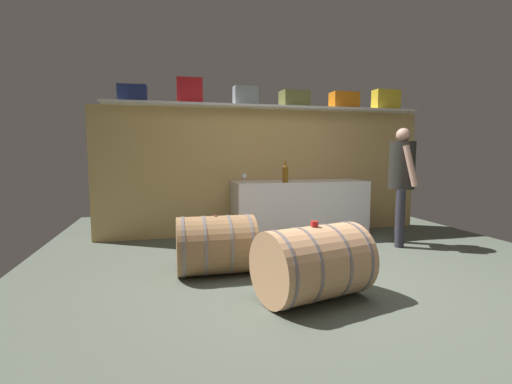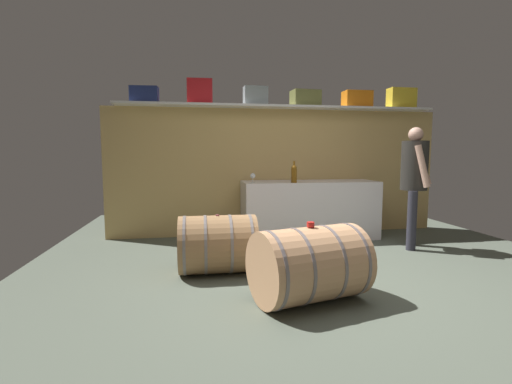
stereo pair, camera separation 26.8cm
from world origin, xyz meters
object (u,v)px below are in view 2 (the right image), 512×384
(toolcase_orange, at_px, (357,99))
(wine_glass, at_px, (253,176))
(wine_barrel_near, at_px, (309,264))
(toolcase_olive, at_px, (305,99))
(tasting_cup, at_px, (311,224))
(wine_barrel_far, at_px, (218,244))
(work_cabinet, at_px, (309,210))
(toolcase_navy, at_px, (144,95))
(toolcase_yellow, at_px, (401,99))
(winemaker_pouring, at_px, (415,175))
(wine_bottle_amber, at_px, (294,173))
(toolcase_red, at_px, (200,92))
(toolcase_grey, at_px, (255,96))

(toolcase_orange, xyz_separation_m, wine_glass, (-1.68, -0.34, -1.15))
(wine_barrel_near, bearing_deg, toolcase_olive, 59.30)
(wine_glass, xyz_separation_m, tasting_cup, (0.15, -2.18, -0.27))
(wine_barrel_near, height_order, wine_barrel_far, wine_barrel_near)
(wine_glass, bearing_deg, work_cabinet, 6.62)
(toolcase_navy, xyz_separation_m, wine_barrel_near, (1.63, -2.53, -1.75))
(toolcase_yellow, bearing_deg, wine_barrel_far, -152.14)
(toolcase_navy, height_order, wine_barrel_near, toolcase_navy)
(toolcase_navy, bearing_deg, toolcase_olive, 3.45)
(toolcase_olive, xyz_separation_m, winemaker_pouring, (1.19, -1.03, -1.10))
(wine_glass, relative_size, tasting_cup, 2.02)
(toolcase_orange, height_order, wine_bottle_amber, toolcase_orange)
(toolcase_red, height_order, wine_glass, toolcase_red)
(toolcase_olive, bearing_deg, toolcase_orange, -4.51)
(wine_bottle_amber, relative_size, wine_glass, 2.32)
(work_cabinet, height_order, wine_bottle_amber, wine_bottle_amber)
(toolcase_red, distance_m, wine_barrel_near, 3.22)
(toolcase_navy, xyz_separation_m, toolcase_red, (0.77, 0.00, 0.06))
(wine_barrel_near, bearing_deg, toolcase_yellow, 33.02)
(toolcase_grey, bearing_deg, toolcase_red, 177.89)
(toolcase_olive, relative_size, toolcase_orange, 0.99)
(toolcase_navy, relative_size, toolcase_orange, 0.91)
(tasting_cup, distance_m, winemaker_pouring, 2.44)
(toolcase_orange, relative_size, wine_barrel_near, 0.40)
(toolcase_grey, height_order, wine_glass, toolcase_grey)
(toolcase_orange, bearing_deg, wine_barrel_near, -120.46)
(toolcase_navy, height_order, winemaker_pouring, toolcase_navy)
(wine_barrel_near, xyz_separation_m, wine_barrel_far, (-0.72, 0.87, -0.01))
(toolcase_olive, relative_size, wine_barrel_near, 0.40)
(wine_barrel_near, bearing_deg, wine_bottle_amber, 63.54)
(toolcase_yellow, xyz_separation_m, work_cabinet, (-1.56, -0.24, -1.69))
(wine_barrel_far, bearing_deg, toolcase_orange, 36.68)
(wine_glass, xyz_separation_m, wine_barrel_near, (0.14, -2.18, -0.61))
(winemaker_pouring, bearing_deg, toolcase_grey, -84.14)
(work_cabinet, xyz_separation_m, winemaker_pouring, (1.18, -0.79, 0.55))
(toolcase_yellow, bearing_deg, toolcase_olive, 178.99)
(toolcase_orange, height_order, wine_barrel_near, toolcase_orange)
(wine_barrel_far, bearing_deg, winemaker_pouring, 13.89)
(toolcase_navy, bearing_deg, toolcase_grey, 3.45)
(toolcase_red, height_order, winemaker_pouring, toolcase_red)
(work_cabinet, bearing_deg, winemaker_pouring, -33.67)
(toolcase_grey, height_order, toolcase_olive, toolcase_grey)
(toolcase_navy, relative_size, toolcase_yellow, 0.91)
(toolcase_navy, distance_m, toolcase_orange, 3.16)
(toolcase_orange, bearing_deg, tasting_cup, -120.37)
(toolcase_red, height_order, wine_barrel_far, toolcase_red)
(wine_barrel_far, distance_m, winemaker_pouring, 2.78)
(toolcase_yellow, distance_m, wine_bottle_amber, 2.24)
(toolcase_navy, height_order, toolcase_yellow, toolcase_yellow)
(toolcase_navy, relative_size, work_cabinet, 0.19)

